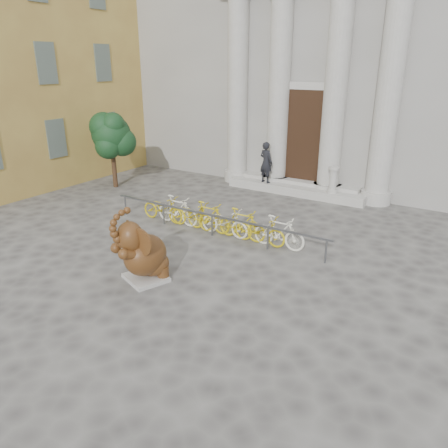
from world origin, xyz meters
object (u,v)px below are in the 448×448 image
Objects in this scene: elephant_statue at (143,254)px; tree at (112,135)px; bike_rack at (216,219)px; pedestrian at (266,162)px.

tree reaches higher than elephant_statue.
bike_rack is 7.42m from tree.
pedestrian is at bearing 118.68° from elephant_statue.
bike_rack is at bearing -18.17° from tree.
elephant_statue is 1.16× the size of pedestrian.
elephant_statue is 0.62× the size of tree.
tree is at bearing 43.50° from pedestrian.
elephant_statue is 9.39m from tree.
tree is (-6.84, 2.25, 1.79)m from bike_rack.
bike_rack is 2.44× the size of tree.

